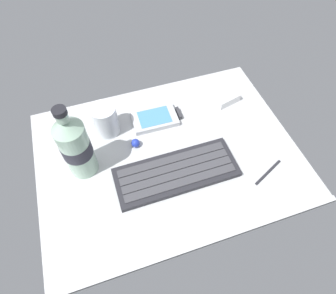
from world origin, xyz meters
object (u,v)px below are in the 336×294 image
object	(u,v)px
handheld_device	(157,118)
charger_block	(225,97)
trackball_mouse	(135,143)
keyboard	(178,172)
water_bottle	(75,146)
juice_cup	(105,121)
stylus_pen	(268,172)

from	to	relation	value
handheld_device	charger_block	bearing A→B (deg)	3.16
handheld_device	charger_block	xyz separation A→B (cm)	(20.60, 1.14, 0.47)
trackball_mouse	keyboard	bearing A→B (deg)	-56.40
handheld_device	trackball_mouse	world-z (taller)	trackball_mouse
keyboard	water_bottle	xyz separation A→B (cm)	(-20.68, 8.72, 8.20)
handheld_device	charger_block	distance (cm)	20.63
juice_cup	trackball_mouse	bearing A→B (deg)	-51.30
juice_cup	trackball_mouse	size ratio (longest dim) A/B	3.86
water_bottle	trackball_mouse	world-z (taller)	water_bottle
charger_block	stylus_pen	xyz separation A→B (cm)	(-0.21, -25.34, -0.85)
stylus_pen	water_bottle	bearing A→B (deg)	135.17
trackball_mouse	stylus_pen	size ratio (longest dim) A/B	0.23
juice_cup	trackball_mouse	distance (cm)	9.57
water_bottle	trackball_mouse	distance (cm)	15.67
trackball_mouse	handheld_device	bearing A→B (deg)	40.30
juice_cup	water_bottle	world-z (taller)	water_bottle
keyboard	handheld_device	size ratio (longest dim) A/B	2.24
trackball_mouse	stylus_pen	xyz separation A→B (cm)	(28.05, -17.71, -0.75)
handheld_device	trackball_mouse	distance (cm)	10.05
juice_cup	charger_block	xyz separation A→B (cm)	(33.98, 0.49, -2.71)
juice_cup	stylus_pen	bearing A→B (deg)	-36.35
stylus_pen	charger_block	bearing A→B (deg)	65.07
handheld_device	charger_block	world-z (taller)	charger_block
keyboard	stylus_pen	bearing A→B (deg)	-17.78
handheld_device	trackball_mouse	xyz separation A→B (cm)	(-7.66, -6.50, 0.37)
keyboard	stylus_pen	xyz separation A→B (cm)	(20.69, -6.64, -0.46)
handheld_device	juice_cup	distance (cm)	13.77
keyboard	juice_cup	size ratio (longest dim) A/B	3.42
water_bottle	stylus_pen	size ratio (longest dim) A/B	2.19
handheld_device	water_bottle	bearing A→B (deg)	-157.14
charger_block	trackball_mouse	world-z (taller)	charger_block
water_bottle	stylus_pen	bearing A→B (deg)	-20.36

